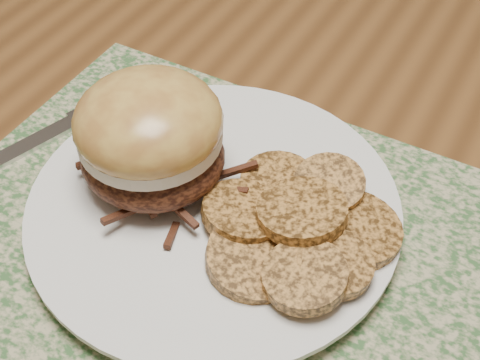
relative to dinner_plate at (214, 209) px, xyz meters
The scene contains 5 objects.
placemat 0.03m from the dinner_plate, 35.34° to the right, with size 0.45×0.33×0.00m, color #355C2F.
dinner_plate is the anchor object (origin of this frame).
pork_sandwich 0.07m from the dinner_plate, behind, with size 0.15×0.14×0.08m.
roasted_potatoes 0.07m from the dinner_plate, ahead, with size 0.16×0.16×0.04m.
fork 0.17m from the dinner_plate, behind, with size 0.08×0.19×0.00m.
Camera 1 is at (-0.07, -0.37, 1.14)m, focal length 50.00 mm.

